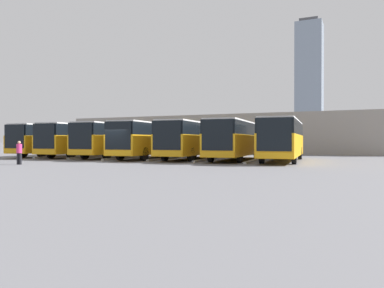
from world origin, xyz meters
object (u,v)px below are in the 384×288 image
(bus_0, at_px, (283,138))
(pedestrian, at_px, (19,152))
(bus_5, at_px, (85,139))
(bus_1, at_px, (236,139))
(bus_3, at_px, (151,139))
(bus_4, at_px, (117,139))
(bus_2, at_px, (193,139))
(bus_6, at_px, (58,139))

(bus_0, relative_size, pedestrian, 7.53)
(bus_0, relative_size, bus_5, 1.00)
(bus_1, bearing_deg, bus_3, -1.78)
(bus_5, bearing_deg, bus_0, 174.66)
(bus_3, distance_m, bus_5, 7.96)
(bus_5, bearing_deg, bus_4, 174.94)
(bus_4, relative_size, bus_5, 1.00)
(bus_1, height_order, bus_2, same)
(bus_0, xyz_separation_m, bus_1, (3.98, -0.22, 0.00))
(bus_2, height_order, bus_3, same)
(bus_5, relative_size, pedestrian, 7.53)
(bus_1, bearing_deg, bus_6, -5.76)
(bus_3, relative_size, bus_6, 1.00)
(bus_0, distance_m, bus_4, 15.91)
(bus_2, relative_size, bus_5, 1.00)
(bus_2, bearing_deg, bus_1, 174.46)
(bus_1, xyz_separation_m, bus_3, (7.96, 0.47, 0.00))
(bus_0, distance_m, bus_3, 11.94)
(bus_1, distance_m, bus_5, 15.91)
(bus_2, relative_size, pedestrian, 7.53)
(bus_0, bearing_deg, bus_3, -3.94)
(bus_0, relative_size, bus_2, 1.00)
(bus_2, bearing_deg, bus_5, -4.30)
(bus_4, bearing_deg, pedestrian, 85.80)
(bus_1, bearing_deg, bus_2, -5.54)
(bus_0, xyz_separation_m, pedestrian, (15.72, 11.56, -0.95))
(bus_5, bearing_deg, bus_6, -10.36)
(bus_6, bearing_deg, bus_5, 169.64)
(bus_4, height_order, bus_5, same)
(bus_3, height_order, pedestrian, bus_3)
(bus_3, relative_size, bus_5, 1.00)
(bus_5, height_order, bus_6, same)
(bus_1, xyz_separation_m, bus_4, (11.94, 0.15, 0.00))
(bus_2, distance_m, pedestrian, 14.15)
(bus_3, bearing_deg, bus_6, -8.41)
(bus_3, relative_size, bus_4, 1.00)
(bus_6, relative_size, pedestrian, 7.53)
(bus_5, height_order, pedestrian, bus_5)
(bus_3, xyz_separation_m, bus_6, (11.94, -0.68, 0.00))
(bus_0, height_order, bus_1, same)
(bus_3, bearing_deg, bus_1, 178.22)
(bus_2, height_order, bus_6, same)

